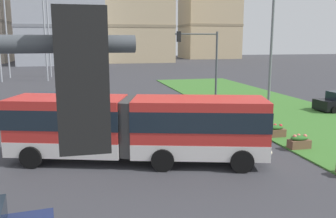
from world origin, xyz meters
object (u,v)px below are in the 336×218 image
object	(u,v)px
car_white_van	(50,103)
flower_planter_4	(275,131)
traffic_light_far_right	(204,58)
streetlight_median	(271,49)
flower_planter_3	(299,142)
articulated_bus	(137,127)
flower_planter_5	(247,117)

from	to	relation	value
car_white_van	flower_planter_4	xyz separation A→B (m)	(13.39, -10.82, -0.33)
traffic_light_far_right	streetlight_median	bearing A→B (deg)	-52.20
flower_planter_4	flower_planter_3	bearing A→B (deg)	-90.00
traffic_light_far_right	articulated_bus	bearing A→B (deg)	-122.21
articulated_bus	flower_planter_3	bearing A→B (deg)	-0.71
flower_planter_5	traffic_light_far_right	size ratio (longest dim) A/B	0.18
flower_planter_3	flower_planter_4	bearing A→B (deg)	90.00
flower_planter_3	traffic_light_far_right	xyz separation A→B (m)	(-1.48, 11.13, 3.84)
flower_planter_4	streetlight_median	xyz separation A→B (m)	(1.90, 4.39, 4.58)
traffic_light_far_right	streetlight_median	xyz separation A→B (m)	(3.38, -4.36, 0.74)
car_white_van	flower_planter_4	distance (m)	17.22
articulated_bus	streetlight_median	size ratio (longest dim) A/B	1.31
flower_planter_5	streetlight_median	world-z (taller)	streetlight_median
articulated_bus	flower_planter_3	xyz separation A→B (m)	(8.43, -0.10, -1.23)
flower_planter_3	streetlight_median	bearing A→B (deg)	74.33
flower_planter_4	flower_planter_5	world-z (taller)	same
articulated_bus	streetlight_median	bearing A→B (deg)	32.85
flower_planter_3	flower_planter_4	distance (m)	2.38
flower_planter_4	flower_planter_5	bearing A→B (deg)	90.00
flower_planter_4	streetlight_median	size ratio (longest dim) A/B	0.12
car_white_van	flower_planter_5	xyz separation A→B (m)	(13.39, -7.08, -0.33)
streetlight_median	articulated_bus	bearing A→B (deg)	-147.15
articulated_bus	car_white_van	bearing A→B (deg)	110.76
car_white_van	flower_planter_5	distance (m)	15.15
flower_planter_5	traffic_light_far_right	world-z (taller)	traffic_light_far_right
car_white_van	streetlight_median	distance (m)	17.12
streetlight_median	car_white_van	bearing A→B (deg)	157.20
flower_planter_4	traffic_light_far_right	size ratio (longest dim) A/B	0.18
flower_planter_5	traffic_light_far_right	bearing A→B (deg)	106.45
car_white_van	streetlight_median	bearing A→B (deg)	-22.80
flower_planter_3	flower_planter_5	xyz separation A→B (m)	(0.00, 6.12, 0.00)
flower_planter_3	flower_planter_4	size ratio (longest dim) A/B	1.00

